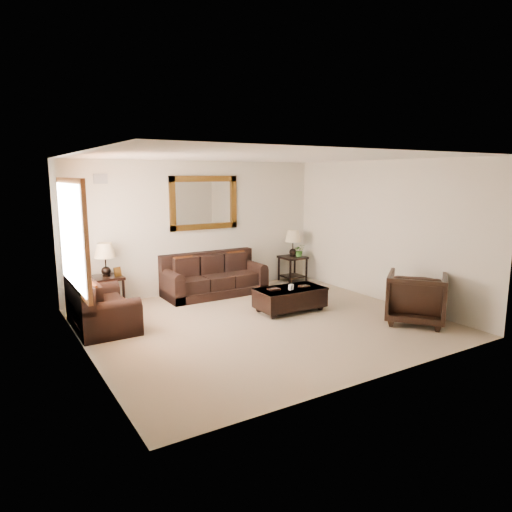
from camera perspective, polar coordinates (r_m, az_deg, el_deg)
room at (r=7.33m, az=0.73°, el=1.72°), size 5.51×5.01×2.71m
window at (r=7.19m, az=-21.91°, el=2.42°), size 0.07×1.96×1.66m
mirror at (r=9.51m, az=-6.51°, el=6.61°), size 1.50×0.06×1.10m
air_vent at (r=8.84m, az=-18.87°, el=9.13°), size 0.25×0.02×0.18m
sofa at (r=9.40m, az=-5.35°, el=-2.94°), size 2.06×0.89×0.84m
loveseat at (r=7.74m, az=-19.05°, el=-6.32°), size 0.87×1.47×0.83m
end_table_left at (r=8.69m, az=-18.26°, el=-1.21°), size 0.55×0.55×1.21m
end_table_right at (r=10.45m, az=4.63°, el=0.96°), size 0.53×0.53×1.17m
coffee_table at (r=8.24m, az=4.26°, el=-5.10°), size 1.26×0.70×0.52m
armchair at (r=7.99m, az=19.40°, el=-4.64°), size 1.22×1.23×0.93m
potted_plant at (r=10.45m, az=5.45°, el=0.54°), size 0.34×0.35×0.22m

